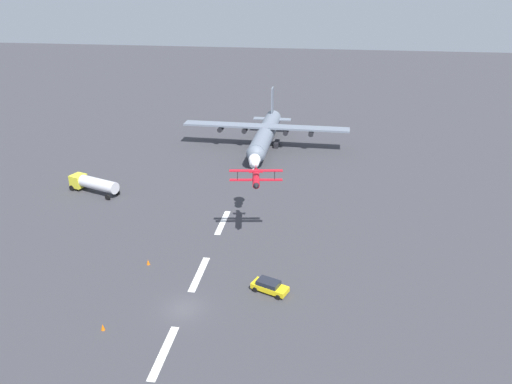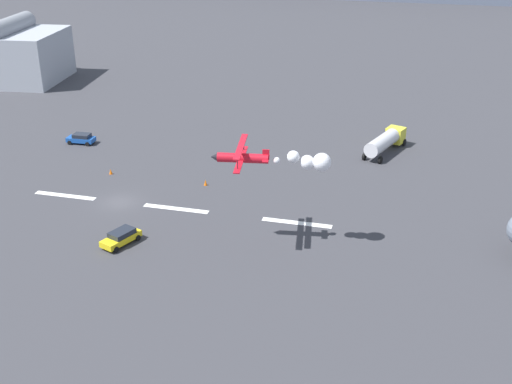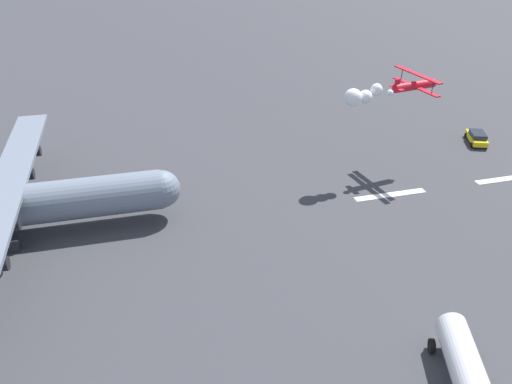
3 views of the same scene
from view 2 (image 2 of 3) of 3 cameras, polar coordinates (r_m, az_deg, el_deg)
name	(u,v)px [view 2 (image 2 of 3)]	position (r m, az deg, el deg)	size (l,w,h in m)	color
ground_plane	(119,202)	(79.73, -11.92, -0.86)	(440.00, 440.00, 0.00)	#38383D
runway_stripe_2	(65,196)	(83.05, -16.43, -0.30)	(8.00, 0.90, 0.01)	white
runway_stripe_3	(176,209)	(76.94, -7.05, -1.46)	(8.00, 0.90, 0.01)	white
runway_stripe_4	(297,223)	(73.25, 3.61, -2.72)	(8.00, 0.90, 0.01)	white
stunt_biplane_red	(287,160)	(64.72, 2.71, 2.85)	(12.02, 7.28, 2.40)	red
fuel_tanker_truck	(386,141)	(94.43, 11.33, 4.42)	(5.71, 10.02, 2.90)	yellow
followme_car_yellow	(121,237)	(69.92, -11.77, -3.90)	(3.30, 4.81, 1.52)	yellow
airport_staff_sedan	(81,138)	(99.86, -15.13, 4.58)	(4.14, 2.18, 1.52)	#194CA5
hangar_building	(14,54)	(138.60, -20.54, 11.27)	(20.06, 18.51, 12.34)	#9EA3AD
traffic_cone_near	(111,171)	(87.84, -12.66, 1.78)	(0.44, 0.44, 0.75)	orange
traffic_cone_far	(206,183)	(82.58, -4.46, 0.83)	(0.44, 0.44, 0.75)	orange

